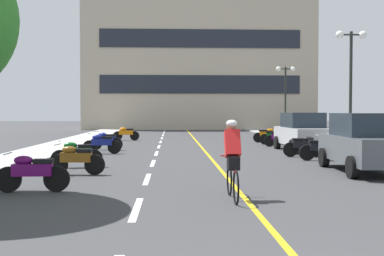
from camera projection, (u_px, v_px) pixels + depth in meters
name	position (u px, v px, depth m)	size (l,w,h in m)	color
ground_plane	(197.00, 148.00, 24.04)	(140.00, 140.00, 0.00)	#38383A
curb_left	(68.00, 143.00, 26.72)	(2.40, 72.00, 0.12)	#A8A8A3
curb_right	(318.00, 143.00, 27.35)	(2.40, 72.00, 0.12)	#A8A8A3
lane_dash_1	(136.00, 209.00, 8.98)	(0.14, 2.20, 0.01)	silver
lane_dash_2	(147.00, 179.00, 12.97)	(0.14, 2.20, 0.01)	silver
lane_dash_3	(153.00, 163.00, 16.97)	(0.14, 2.20, 0.01)	silver
lane_dash_4	(156.00, 153.00, 20.96)	(0.14, 2.20, 0.01)	silver
lane_dash_5	(159.00, 147.00, 24.95)	(0.14, 2.20, 0.01)	silver
lane_dash_6	(161.00, 142.00, 28.95)	(0.14, 2.20, 0.01)	silver
lane_dash_7	(162.00, 138.00, 32.94)	(0.14, 2.20, 0.01)	silver
lane_dash_8	(163.00, 135.00, 36.94)	(0.14, 2.20, 0.01)	silver
lane_dash_9	(164.00, 133.00, 40.93)	(0.14, 2.20, 0.01)	silver
lane_dash_10	(164.00, 131.00, 44.92)	(0.14, 2.20, 0.01)	silver
lane_dash_11	(165.00, 130.00, 48.92)	(0.14, 2.20, 0.01)	silver
centre_line_yellow	(199.00, 144.00, 27.05)	(0.12, 66.00, 0.01)	gold
office_building	(198.00, 58.00, 51.53)	(24.36, 7.57, 15.53)	#BCAD93
street_lamp_mid	(351.00, 64.00, 21.95)	(1.46, 0.36, 5.52)	black
street_lamp_far	(285.00, 85.00, 35.53)	(1.46, 0.36, 5.16)	black
parked_car_near	(365.00, 143.00, 14.43)	(2.06, 4.27, 1.82)	black
parked_car_mid	(302.00, 132.00, 22.14)	(2.00, 4.24, 1.82)	black
motorcycle_3	(32.00, 172.00, 10.85)	(1.70, 0.60, 0.92)	black
motorcycle_4	(76.00, 159.00, 13.83)	(1.70, 0.60, 0.92)	black
motorcycle_5	(76.00, 153.00, 15.63)	(1.69, 0.60, 0.92)	black
motorcycle_6	(322.00, 148.00, 17.89)	(1.70, 0.60, 0.92)	black
motorcycle_7	(304.00, 145.00, 19.32)	(1.70, 0.60, 0.92)	black
motorcycle_8	(102.00, 143.00, 20.75)	(1.70, 0.60, 0.92)	black
motorcycle_9	(106.00, 140.00, 22.82)	(1.64, 0.79, 0.92)	black
motorcycle_10	(280.00, 138.00, 25.00)	(1.70, 0.60, 0.92)	black
motorcycle_11	(275.00, 136.00, 26.60)	(1.69, 0.61, 0.92)	black
motorcycle_12	(267.00, 135.00, 28.53)	(1.70, 0.60, 0.92)	black
motorcycle_13	(126.00, 133.00, 30.39)	(1.70, 0.60, 0.92)	black
cyclist_rider	(233.00, 158.00, 9.96)	(0.42, 1.77, 1.71)	black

